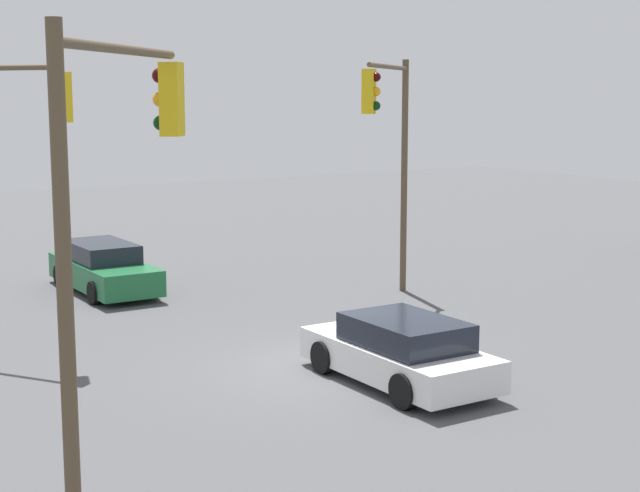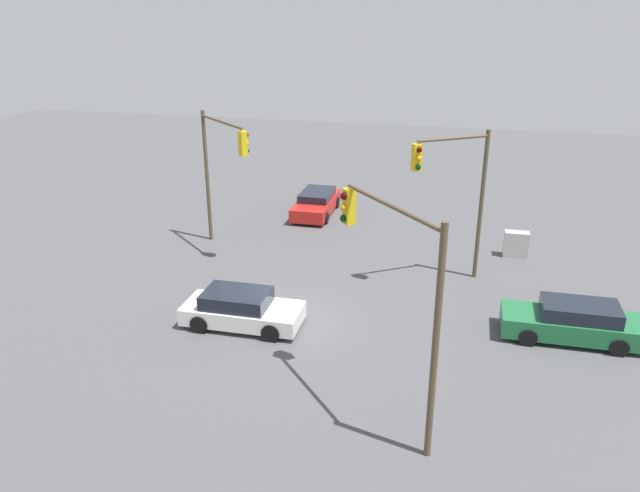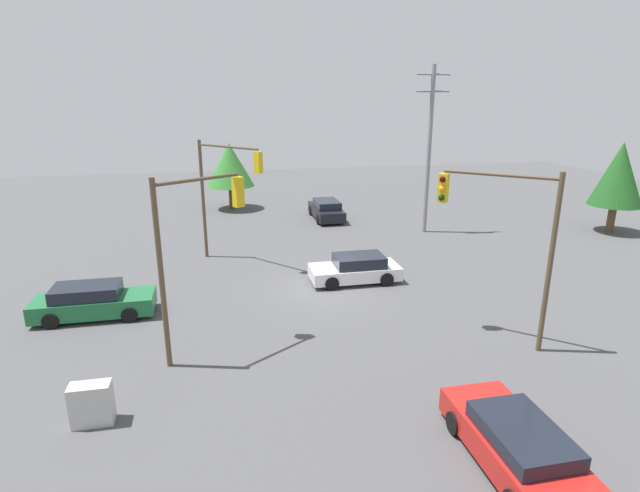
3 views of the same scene
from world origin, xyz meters
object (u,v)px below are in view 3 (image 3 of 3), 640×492
at_px(sedan_white, 356,269).
at_px(traffic_signal_cross, 193,235).
at_px(sedan_red, 516,445).
at_px(sedan_green, 93,302).
at_px(traffic_signal_main, 224,181).
at_px(electrical_cabinet, 92,404).
at_px(traffic_signal_aux, 506,226).
at_px(sedan_dark, 326,210).

bearing_deg(sedan_white, traffic_signal_cross, 128.09).
bearing_deg(traffic_signal_cross, sedan_red, -77.58).
xyz_separation_m(sedan_green, traffic_signal_main, (-5.63, -5.99, 3.83)).
height_order(sedan_red, electrical_cabinet, sedan_red).
bearing_deg(traffic_signal_main, traffic_signal_aux, -1.08).
height_order(sedan_white, traffic_signal_cross, traffic_signal_cross).
relative_size(sedan_white, traffic_signal_cross, 0.68).
distance_m(sedan_red, traffic_signal_aux, 7.80).
distance_m(sedan_white, traffic_signal_cross, 9.97).
bearing_deg(sedan_red, traffic_signal_main, 110.30).
xyz_separation_m(sedan_green, electrical_cabinet, (-1.53, 7.46, -0.06)).
distance_m(sedan_white, electrical_cabinet, 13.70).
bearing_deg(sedan_red, sedan_green, 136.65).
bearing_deg(sedan_dark, traffic_signal_aux, -84.26).
height_order(sedan_green, traffic_signal_main, traffic_signal_main).
height_order(sedan_dark, traffic_signal_aux, traffic_signal_aux).
relative_size(sedan_green, sedan_red, 1.03).
bearing_deg(electrical_cabinet, traffic_signal_main, -106.95).
distance_m(sedan_green, traffic_signal_cross, 6.98).
distance_m(sedan_white, traffic_signal_aux, 8.63).
bearing_deg(traffic_signal_main, sedan_dark, 98.26).
bearing_deg(sedan_white, sedan_dark, -6.10).
bearing_deg(traffic_signal_cross, electrical_cabinet, -162.91).
height_order(traffic_signal_cross, electrical_cabinet, traffic_signal_cross).
bearing_deg(sedan_green, sedan_red, 46.65).
bearing_deg(traffic_signal_cross, sedan_dark, 31.59).
relative_size(traffic_signal_main, electrical_cabinet, 5.37).
xyz_separation_m(traffic_signal_main, traffic_signal_aux, (-9.44, 11.24, -0.10)).
height_order(sedan_green, traffic_signal_aux, traffic_signal_aux).
bearing_deg(sedan_white, traffic_signal_main, 54.98).
distance_m(sedan_red, electrical_cabinet, 11.23).
distance_m(sedan_red, traffic_signal_main, 18.92).
bearing_deg(traffic_signal_cross, sedan_green, 104.57).
xyz_separation_m(sedan_green, traffic_signal_aux, (-15.07, 5.25, 3.73)).
height_order(sedan_green, sedan_red, sedan_green).
height_order(traffic_signal_main, electrical_cabinet, traffic_signal_main).
height_order(sedan_white, sedan_red, sedan_white).
bearing_deg(sedan_white, sedan_red, -178.40).
xyz_separation_m(sedan_red, traffic_signal_main, (6.42, -17.37, 3.88)).
height_order(traffic_signal_main, traffic_signal_aux, traffic_signal_main).
relative_size(sedan_green, traffic_signal_main, 0.72).
distance_m(sedan_green, sedan_dark, 19.63).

